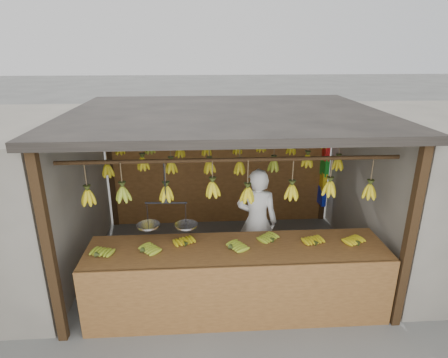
{
  "coord_description": "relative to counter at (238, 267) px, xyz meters",
  "views": [
    {
      "loc": [
        -0.35,
        -5.13,
        3.25
      ],
      "look_at": [
        0.0,
        0.3,
        1.3
      ],
      "focal_mm": 30.0,
      "sensor_mm": 36.0,
      "label": 1
    }
  ],
  "objects": [
    {
      "name": "ground",
      "position": [
        -0.07,
        1.23,
        -0.71
      ],
      "size": [
        80.0,
        80.0,
        0.0
      ],
      "primitive_type": "plane",
      "color": "#5B5B57"
    },
    {
      "name": "stall",
      "position": [
        -0.07,
        1.56,
        1.26
      ],
      "size": [
        4.3,
        3.3,
        2.4
      ],
      "color": "black",
      "rests_on": "ground"
    },
    {
      "name": "counter",
      "position": [
        0.0,
        0.0,
        0.0
      ],
      "size": [
        3.7,
        0.84,
        0.96
      ],
      "color": "brown",
      "rests_on": "ground"
    },
    {
      "name": "hanging_bananas",
      "position": [
        -0.07,
        1.23,
        0.89
      ],
      "size": [
        3.6,
        2.23,
        0.39
      ],
      "color": "gold",
      "rests_on": "ground"
    },
    {
      "name": "balance_scale",
      "position": [
        -0.85,
        0.23,
        0.52
      ],
      "size": [
        0.73,
        0.29,
        0.83
      ],
      "color": "black",
      "rests_on": "ground"
    },
    {
      "name": "vendor",
      "position": [
        0.38,
        1.01,
        0.1
      ],
      "size": [
        0.67,
        0.52,
        1.63
      ],
      "primitive_type": "imported",
      "rotation": [
        0.0,
        0.0,
        2.91
      ],
      "color": "white",
      "rests_on": "ground"
    },
    {
      "name": "bag_bundles",
      "position": [
        1.87,
        2.58,
        0.27
      ],
      "size": [
        0.08,
        0.26,
        1.23
      ],
      "color": "red",
      "rests_on": "ground"
    }
  ]
}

